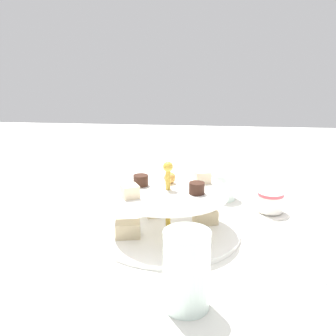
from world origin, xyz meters
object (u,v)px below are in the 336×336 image
at_px(tiered_serving_stand, 168,215).
at_px(water_glass_tall_right, 187,270).
at_px(butter_knife_left, 15,252).
at_px(butter_knife_right, 322,259).
at_px(teacup_with_saucer, 270,203).
at_px(water_glass_short_left, 223,186).

relative_size(tiered_serving_stand, water_glass_tall_right, 2.43).
xyz_separation_m(butter_knife_left, butter_knife_right, (0.56, 0.03, 0.00)).
distance_m(tiered_serving_stand, butter_knife_right, 0.30).
bearing_deg(teacup_with_saucer, butter_knife_left, -154.22).
xyz_separation_m(tiered_serving_stand, butter_knife_left, (-0.27, -0.11, -0.04)).
xyz_separation_m(water_glass_tall_right, butter_knife_right, (0.23, 0.16, -0.06)).
bearing_deg(water_glass_short_left, tiered_serving_stand, -118.26).
relative_size(water_glass_tall_right, butter_knife_right, 0.70).
relative_size(tiered_serving_stand, butter_knife_right, 1.71).
height_order(tiered_serving_stand, water_glass_tall_right, tiered_serving_stand).
distance_m(water_glass_short_left, teacup_with_saucer, 0.13).
bearing_deg(water_glass_tall_right, teacup_with_saucer, 65.20).
bearing_deg(butter_knife_right, butter_knife_left, 106.34).
bearing_deg(teacup_with_saucer, water_glass_tall_right, -114.80).
bearing_deg(teacup_with_saucer, butter_knife_right, -73.08).
bearing_deg(butter_knife_left, water_glass_tall_right, 35.62).
bearing_deg(butter_knife_right, water_glass_tall_right, 137.85).
distance_m(water_glass_tall_right, butter_knife_right, 0.29).
bearing_deg(water_glass_short_left, butter_knife_right, -60.10).
height_order(water_glass_tall_right, butter_knife_left, water_glass_tall_right).
bearing_deg(butter_knife_right, tiered_serving_stand, 87.94).
relative_size(tiered_serving_stand, butter_knife_left, 1.71).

